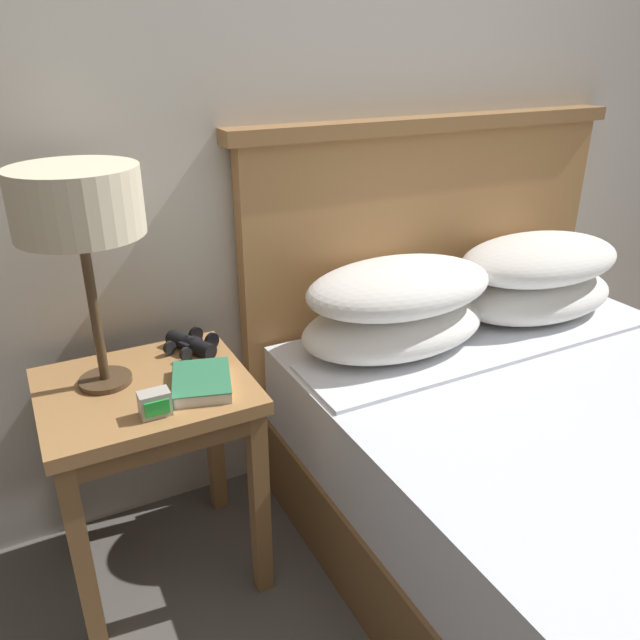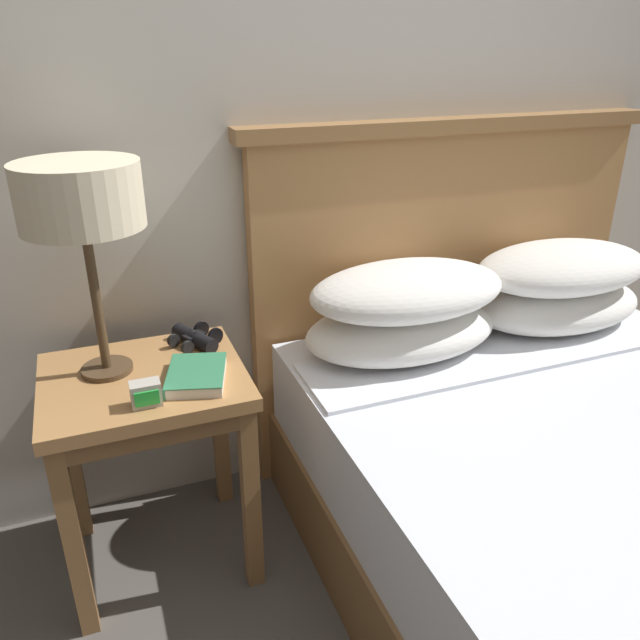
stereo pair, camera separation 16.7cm
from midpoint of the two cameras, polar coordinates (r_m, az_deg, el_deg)
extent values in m
cube|color=beige|center=(1.90, 0.82, 21.44)|extent=(8.00, 0.06, 2.60)
cube|color=#AD7A47|center=(1.65, -13.08, -5.54)|extent=(0.51, 0.44, 0.04)
cube|color=brown|center=(1.67, -12.94, -6.82)|extent=(0.48, 0.42, 0.05)
cube|color=olive|center=(1.67, -18.85, -18.88)|extent=(0.04, 0.04, 0.57)
cube|color=olive|center=(1.71, -3.46, -16.13)|extent=(0.04, 0.04, 0.57)
cube|color=olive|center=(1.97, -19.58, -11.65)|extent=(0.04, 0.04, 0.57)
cube|color=olive|center=(2.00, -6.80, -9.55)|extent=(0.04, 0.04, 0.57)
cube|color=white|center=(1.99, 18.58, -2.73)|extent=(1.25, 0.28, 0.01)
cube|color=#AD7A47|center=(2.23, 13.18, 1.80)|extent=(1.36, 0.06, 1.13)
cube|color=olive|center=(2.09, 14.76, 16.86)|extent=(1.43, 0.10, 0.04)
ellipsoid|color=white|center=(1.89, 9.98, -0.98)|extent=(0.60, 0.36, 0.15)
ellipsoid|color=white|center=(2.22, 22.77, 1.34)|extent=(0.60, 0.36, 0.15)
ellipsoid|color=white|center=(1.84, 10.63, 2.67)|extent=(0.60, 0.36, 0.15)
ellipsoid|color=white|center=(2.18, 23.37, 4.44)|extent=(0.60, 0.36, 0.15)
cylinder|color=#4C3823|center=(1.68, -16.23, -4.37)|extent=(0.13, 0.13, 0.01)
cylinder|color=#4C3823|center=(1.60, -17.02, 1.67)|extent=(0.02, 0.02, 0.37)
cylinder|color=beige|center=(1.53, -18.22, 10.75)|extent=(0.29, 0.29, 0.15)
cube|color=silver|center=(1.59, -8.26, -5.14)|extent=(0.18, 0.21, 0.03)
cube|color=#337F56|center=(1.58, -8.29, -4.66)|extent=(0.19, 0.22, 0.00)
cube|color=#337F56|center=(1.59, -10.73, -5.20)|extent=(0.06, 0.18, 0.03)
cylinder|color=black|center=(1.74, -8.10, -2.04)|extent=(0.08, 0.10, 0.04)
cylinder|color=black|center=(1.77, -6.92, -1.55)|extent=(0.05, 0.03, 0.05)
cylinder|color=black|center=(1.71, -9.32, -2.56)|extent=(0.04, 0.03, 0.04)
cylinder|color=black|center=(1.79, -9.42, -1.42)|extent=(0.08, 0.10, 0.04)
cylinder|color=black|center=(1.81, -8.25, -0.94)|extent=(0.05, 0.03, 0.05)
cylinder|color=black|center=(1.76, -10.62, -1.90)|extent=(0.04, 0.03, 0.04)
cube|color=black|center=(1.76, -8.79, -1.50)|extent=(0.07, 0.06, 0.01)
cylinder|color=black|center=(1.76, -8.79, -1.37)|extent=(0.02, 0.02, 0.02)
cube|color=#B7B2A8|center=(1.50, -12.60, -6.67)|extent=(0.07, 0.04, 0.06)
cube|color=green|center=(1.48, -12.44, -7.13)|extent=(0.06, 0.00, 0.04)
camera|label=1|loc=(0.08, -87.14, 1.29)|focal=35.00mm
camera|label=2|loc=(0.08, 92.86, -1.29)|focal=35.00mm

